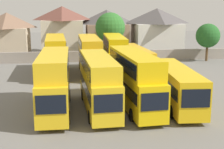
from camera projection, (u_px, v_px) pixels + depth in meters
ground at (98, 70)px, 46.56m from camera, size 140.00×140.00×0.00m
depot_boundary_wall at (94, 56)px, 53.42m from camera, size 56.00×0.50×1.80m
bus_1 at (54, 80)px, 27.53m from camera, size 2.64×10.31×5.14m
bus_2 at (98, 80)px, 28.17m from camera, size 2.85×10.81×4.78m
bus_3 at (134, 77)px, 28.74m from camera, size 3.16×11.34×5.06m
bus_4 at (176, 84)px, 29.55m from camera, size 3.28×11.61×3.54m
bus_5 at (56, 54)px, 42.79m from camera, size 3.03×11.99×5.10m
bus_6 at (90, 53)px, 43.41m from camera, size 2.71×11.60×4.99m
bus_7 at (115, 52)px, 43.94m from camera, size 2.93×10.74×5.11m
bus_8 at (135, 58)px, 44.47m from camera, size 3.01×11.94×3.45m
house_terrace_left at (8, 34)px, 58.97m from camera, size 7.77×7.09×7.97m
house_terrace_centre at (63, 30)px, 61.09m from camera, size 7.88×8.32×9.09m
house_terrace_right at (107, 31)px, 62.70m from camera, size 8.26×7.85×8.42m
house_terrace_far_right at (157, 30)px, 62.45m from camera, size 9.42×7.94×8.70m
tree_left_of_lot at (208, 36)px, 53.25m from camera, size 4.00×4.00×6.28m
tree_behind_wall at (110, 28)px, 55.28m from camera, size 5.17×5.17×8.06m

